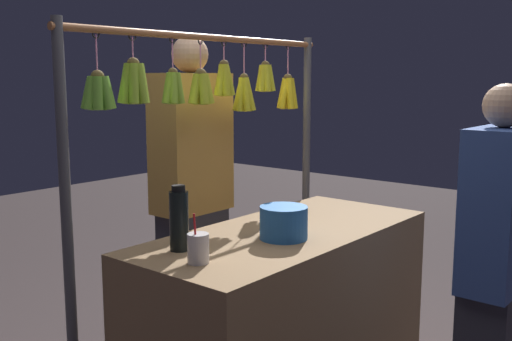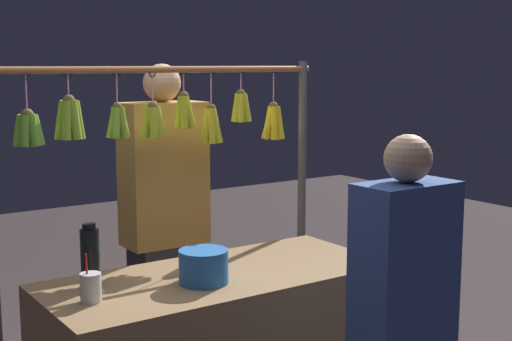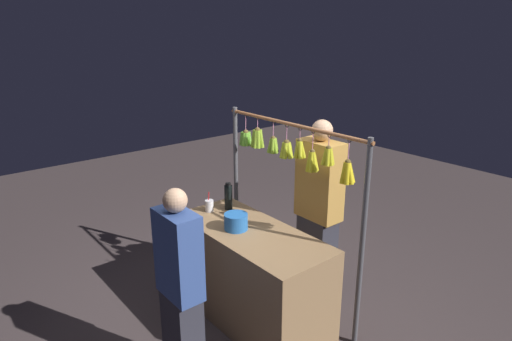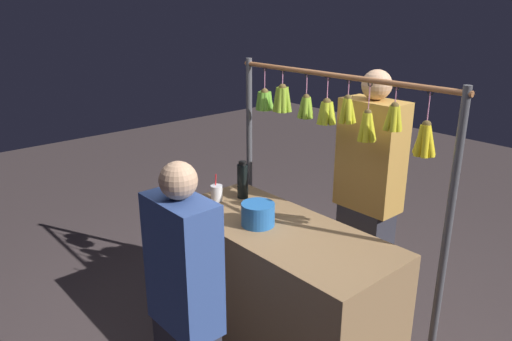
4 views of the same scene
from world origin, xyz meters
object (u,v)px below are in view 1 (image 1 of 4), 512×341
Objects in this scene: water_bottle at (179,219)px; drink_cup at (198,248)px; blue_bucket at (284,223)px; vendor_person at (192,205)px; customer_person at (494,281)px.

drink_cup is at bearing 68.36° from water_bottle.
drink_cup reaches higher than blue_bucket.
customer_person is at bearing 94.83° from vendor_person.
customer_person is (-0.13, 1.56, -0.12)m from vendor_person.
blue_bucket is 0.12× the size of vendor_person.
water_bottle reaches higher than drink_cup.
vendor_person is at bearing -137.79° from water_bottle.
customer_person reaches higher than blue_bucket.
water_bottle is 0.86m from vendor_person.
vendor_person is at bearing -85.17° from customer_person.
customer_person reaches higher than water_bottle.
customer_person is at bearing 127.84° from water_bottle.
drink_cup is at bearing -44.17° from customer_person.
drink_cup is (0.07, 0.17, -0.07)m from water_bottle.
vendor_person is (-0.23, -0.79, -0.07)m from blue_bucket.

